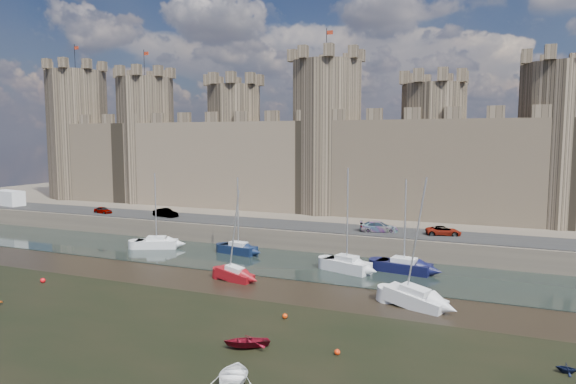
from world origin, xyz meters
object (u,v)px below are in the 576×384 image
at_px(car_0, 103,210).
at_px(sailboat_2, 347,264).
at_px(sailboat_5, 415,298).
at_px(sailboat_0, 157,243).
at_px(sailboat_4, 235,274).
at_px(car_2, 379,227).
at_px(van, 9,198).
at_px(sailboat_3, 404,266).
at_px(car_1, 166,213).
at_px(car_3, 443,231).
at_px(sailboat_1, 238,248).

xyz_separation_m(car_0, sailboat_2, (41.12, -9.59, -2.18)).
bearing_deg(sailboat_2, sailboat_5, -27.71).
distance_m(sailboat_0, sailboat_4, 18.51).
bearing_deg(car_2, van, 75.14).
bearing_deg(sailboat_5, sailboat_3, 122.98).
xyz_separation_m(van, sailboat_5, (70.54, -19.03, -3.02)).
bearing_deg(car_1, car_0, 102.88).
relative_size(car_0, car_1, 0.80).
distance_m(car_2, car_3, 7.58).
relative_size(car_2, sailboat_4, 0.51).
bearing_deg(sailboat_0, sailboat_3, -23.92).
bearing_deg(sailboat_1, car_1, 164.29).
bearing_deg(van, car_2, 9.76).
relative_size(car_1, sailboat_2, 0.36).
bearing_deg(car_2, sailboat_0, 93.54).
xyz_separation_m(car_0, van, (-21.11, 0.97, 0.76)).
height_order(car_3, sailboat_3, sailboat_3).
relative_size(sailboat_0, sailboat_1, 1.03).
bearing_deg(car_3, sailboat_0, 91.30).
distance_m(car_1, sailboat_4, 27.37).
bearing_deg(sailboat_5, sailboat_4, -165.51).
relative_size(sailboat_1, sailboat_3, 0.95).
distance_m(sailboat_3, sailboat_4, 17.56).
xyz_separation_m(sailboat_0, sailboat_2, (25.45, -1.80, 0.10)).
bearing_deg(car_3, car_2, 81.07).
xyz_separation_m(sailboat_0, sailboat_4, (16.14, -9.06, -0.07)).
bearing_deg(car_3, sailboat_4, 121.88).
xyz_separation_m(car_3, sailboat_5, (-0.18, -19.78, -2.29)).
height_order(sailboat_2, sailboat_3, sailboat_2).
bearing_deg(sailboat_1, sailboat_2, -2.37).
height_order(car_0, sailboat_4, sailboat_4).
relative_size(van, sailboat_5, 0.54).
bearing_deg(sailboat_4, sailboat_0, 161.29).
height_order(sailboat_0, sailboat_5, sailboat_5).
bearing_deg(sailboat_4, car_0, 162.69).
relative_size(car_2, sailboat_1, 0.49).
distance_m(car_2, sailboat_1, 17.28).
xyz_separation_m(car_0, sailboat_3, (46.68, -7.50, -2.28)).
bearing_deg(car_2, sailboat_5, -173.76).
height_order(car_0, sailboat_0, sailboat_0).
bearing_deg(sailboat_5, car_0, 178.33).
bearing_deg(car_0, van, 98.34).
bearing_deg(car_2, sailboat_4, 135.27).
bearing_deg(car_3, sailboat_1, 95.78).
relative_size(car_2, sailboat_2, 0.42).
bearing_deg(car_0, sailboat_0, -105.48).
xyz_separation_m(van, sailboat_4, (52.93, -17.82, -3.11)).
bearing_deg(car_2, sailboat_2, 160.05).
height_order(sailboat_0, sailboat_2, sailboat_2).
relative_size(sailboat_2, sailboat_3, 1.12).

